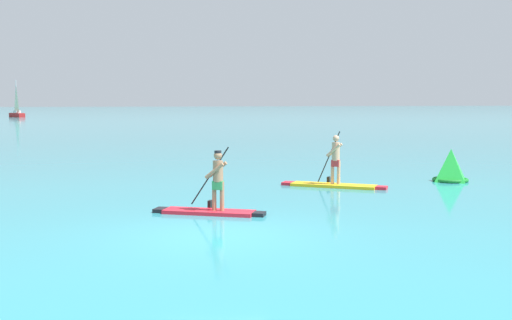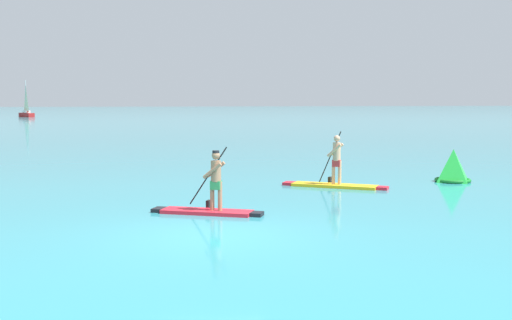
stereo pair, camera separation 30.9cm
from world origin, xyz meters
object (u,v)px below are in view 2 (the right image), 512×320
object	(u,v)px
paddleboarder_far_right	(335,177)
race_marker_buoy	(453,167)
paddleboarder_mid_center	(210,200)
sailboat_left_horizon	(26,111)

from	to	relation	value
paddleboarder_far_right	race_marker_buoy	xyz separation A→B (m)	(4.52, 0.56, 0.18)
paddleboarder_mid_center	sailboat_left_horizon	bearing A→B (deg)	-53.41
paddleboarder_mid_center	sailboat_left_horizon	size ratio (longest dim) A/B	0.49
race_marker_buoy	sailboat_left_horizon	world-z (taller)	sailboat_left_horizon
race_marker_buoy	sailboat_left_horizon	bearing A→B (deg)	108.51
paddleboarder_far_right	sailboat_left_horizon	xyz separation A→B (m)	(-24.02, 85.83, 0.58)
paddleboarder_far_right	paddleboarder_mid_center	bearing A→B (deg)	74.00
paddleboarder_mid_center	sailboat_left_horizon	xyz separation A→B (m)	(-19.40, 89.99, 0.55)
paddleboarder_mid_center	sailboat_left_horizon	distance (m)	92.06
race_marker_buoy	sailboat_left_horizon	size ratio (longest dim) A/B	0.22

